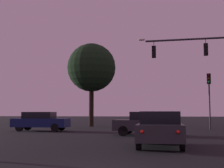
{
  "coord_description": "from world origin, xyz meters",
  "views": [
    {
      "loc": [
        1.59,
        -6.87,
        1.47
      ],
      "look_at": [
        -1.75,
        13.78,
        3.43
      ],
      "focal_mm": 48.98,
      "sensor_mm": 36.0,
      "label": 1
    }
  ],
  "objects_px": {
    "car_crossing_right": "(40,121)",
    "car_nearside_lane": "(160,128)",
    "traffic_signal_mast_arm": "(206,62)",
    "car_crossing_left": "(147,123)",
    "tree_behind_sign": "(92,68)",
    "traffic_light_corner_left": "(209,90)"
  },
  "relations": [
    {
      "from": "car_nearside_lane",
      "to": "tree_behind_sign",
      "type": "bearing_deg",
      "value": 111.61
    },
    {
      "from": "tree_behind_sign",
      "to": "traffic_light_corner_left",
      "type": "bearing_deg",
      "value": -23.48
    },
    {
      "from": "traffic_light_corner_left",
      "to": "car_crossing_left",
      "type": "distance_m",
      "value": 9.06
    },
    {
      "from": "traffic_signal_mast_arm",
      "to": "traffic_light_corner_left",
      "type": "relative_size",
      "value": 1.57
    },
    {
      "from": "traffic_signal_mast_arm",
      "to": "car_crossing_left",
      "type": "bearing_deg",
      "value": -146.2
    },
    {
      "from": "car_crossing_right",
      "to": "car_crossing_left",
      "type": "bearing_deg",
      "value": -22.29
    },
    {
      "from": "traffic_light_corner_left",
      "to": "car_crossing_right",
      "type": "xyz_separation_m",
      "value": [
        -13.66,
        -3.55,
        -2.59
      ]
    },
    {
      "from": "traffic_light_corner_left",
      "to": "car_nearside_lane",
      "type": "relative_size",
      "value": 1.2
    },
    {
      "from": "traffic_signal_mast_arm",
      "to": "car_crossing_right",
      "type": "distance_m",
      "value": 13.57
    },
    {
      "from": "car_crossing_right",
      "to": "tree_behind_sign",
      "type": "xyz_separation_m",
      "value": [
        2.2,
        8.52,
        5.5
      ]
    },
    {
      "from": "car_nearside_lane",
      "to": "tree_behind_sign",
      "type": "xyz_separation_m",
      "value": [
        -7.34,
        18.53,
        5.5
      ]
    },
    {
      "from": "car_nearside_lane",
      "to": "traffic_light_corner_left",
      "type": "bearing_deg",
      "value": 73.1
    },
    {
      "from": "traffic_signal_mast_arm",
      "to": "tree_behind_sign",
      "type": "height_order",
      "value": "tree_behind_sign"
    },
    {
      "from": "car_crossing_right",
      "to": "car_nearside_lane",
      "type": "bearing_deg",
      "value": -46.35
    },
    {
      "from": "car_crossing_left",
      "to": "tree_behind_sign",
      "type": "height_order",
      "value": "tree_behind_sign"
    },
    {
      "from": "traffic_signal_mast_arm",
      "to": "car_nearside_lane",
      "type": "bearing_deg",
      "value": -109.65
    },
    {
      "from": "traffic_signal_mast_arm",
      "to": "tree_behind_sign",
      "type": "bearing_deg",
      "value": 138.85
    },
    {
      "from": "traffic_signal_mast_arm",
      "to": "car_nearside_lane",
      "type": "height_order",
      "value": "traffic_signal_mast_arm"
    },
    {
      "from": "traffic_light_corner_left",
      "to": "tree_behind_sign",
      "type": "bearing_deg",
      "value": 156.52
    },
    {
      "from": "car_nearside_lane",
      "to": "car_crossing_left",
      "type": "xyz_separation_m",
      "value": [
        -0.87,
        6.45,
        0.0
      ]
    },
    {
      "from": "car_crossing_right",
      "to": "tree_behind_sign",
      "type": "distance_m",
      "value": 10.38
    },
    {
      "from": "traffic_signal_mast_arm",
      "to": "car_crossing_right",
      "type": "bearing_deg",
      "value": 176.57
    }
  ]
}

